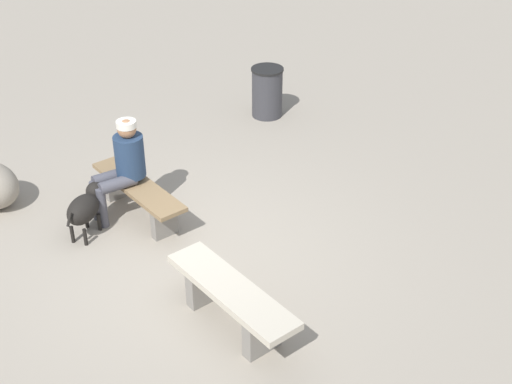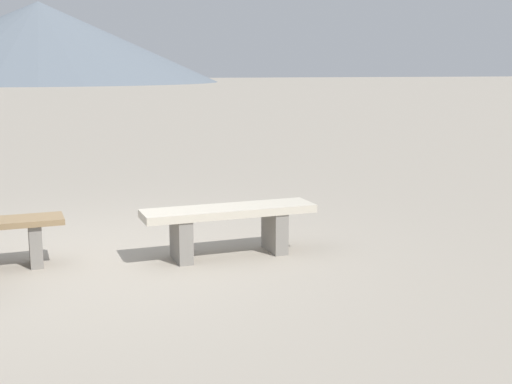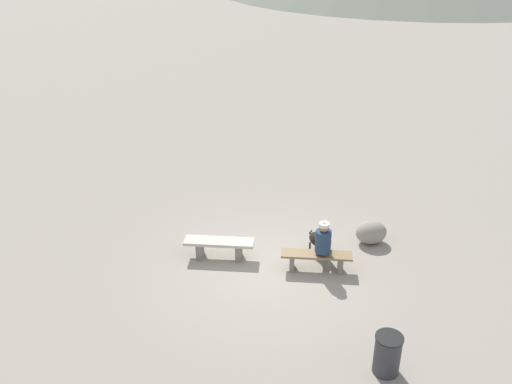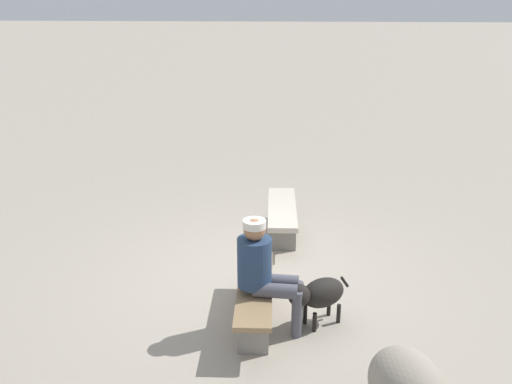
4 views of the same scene
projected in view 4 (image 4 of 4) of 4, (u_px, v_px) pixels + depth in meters
ground at (260, 278)px, 6.69m from camera, size 210.00×210.00×0.06m
bench_left at (282, 215)px, 7.75m from camera, size 1.65×0.52×0.47m
bench_right at (255, 295)px, 5.64m from camera, size 1.61×0.48×0.44m
seated_person at (263, 267)px, 5.37m from camera, size 0.36×0.68×1.24m
dog at (318, 294)px, 5.55m from camera, size 0.57×0.66×0.55m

